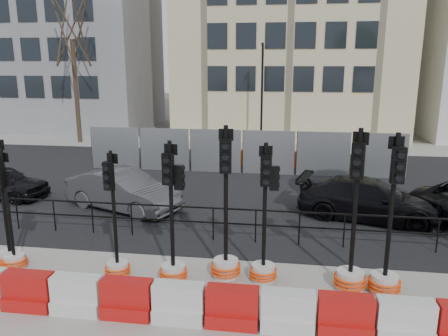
% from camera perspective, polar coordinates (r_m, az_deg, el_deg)
% --- Properties ---
extents(ground, '(120.00, 120.00, 0.00)m').
position_cam_1_polar(ground, '(11.53, -2.42, -11.79)').
color(ground, '#51514C').
rests_on(ground, ground).
extents(sidewalk_near, '(40.00, 6.00, 0.02)m').
position_cam_1_polar(sidewalk_near, '(8.97, -6.17, -19.86)').
color(sidewalk_near, gray).
rests_on(sidewalk_near, ground).
extents(road, '(40.00, 14.00, 0.03)m').
position_cam_1_polar(road, '(18.03, 1.67, -2.23)').
color(road, black).
rests_on(road, ground).
extents(sidewalk_far, '(40.00, 4.00, 0.02)m').
position_cam_1_polar(sidewalk_far, '(26.76, 3.89, 3.00)').
color(sidewalk_far, gray).
rests_on(sidewalk_far, ground).
extents(building_grey, '(11.00, 9.06, 14.00)m').
position_cam_1_polar(building_grey, '(36.01, -18.88, 16.24)').
color(building_grey, gray).
rests_on(building_grey, ground).
extents(building_cream, '(15.00, 10.06, 18.00)m').
position_cam_1_polar(building_cream, '(32.46, 8.80, 20.69)').
color(building_cream, beige).
rests_on(building_cream, ground).
extents(kerb_railing, '(18.00, 0.04, 1.00)m').
position_cam_1_polar(kerb_railing, '(12.35, -1.43, -6.54)').
color(kerb_railing, black).
rests_on(kerb_railing, ground).
extents(heras_fencing, '(14.33, 1.72, 2.00)m').
position_cam_1_polar(heras_fencing, '(20.53, 1.20, 1.76)').
color(heras_fencing, '#94979C').
rests_on(heras_fencing, ground).
extents(lamp_post_far, '(0.12, 0.56, 6.00)m').
position_cam_1_polar(lamp_post_far, '(25.31, 4.97, 9.71)').
color(lamp_post_far, black).
rests_on(lamp_post_far, ground).
extents(tree_bare_far, '(2.00, 2.00, 9.00)m').
position_cam_1_polar(tree_bare_far, '(28.85, -19.29, 16.33)').
color(tree_bare_far, '#473828').
rests_on(tree_bare_far, ground).
extents(barrier_row, '(15.70, 0.50, 0.80)m').
position_cam_1_polar(barrier_row, '(8.95, -5.90, -17.27)').
color(barrier_row, red).
rests_on(barrier_row, ground).
extents(traffic_signal_a, '(0.64, 0.64, 3.26)m').
position_cam_1_polar(traffic_signal_a, '(12.12, -26.35, -8.50)').
color(traffic_signal_a, white).
rests_on(traffic_signal_a, ground).
extents(traffic_signal_b, '(0.59, 0.59, 2.98)m').
position_cam_1_polar(traffic_signal_b, '(11.90, -25.94, -8.67)').
color(traffic_signal_b, white).
rests_on(traffic_signal_b, ground).
extents(traffic_signal_c, '(0.60, 0.60, 3.05)m').
position_cam_1_polar(traffic_signal_c, '(10.69, -13.89, -10.62)').
color(traffic_signal_c, white).
rests_on(traffic_signal_c, ground).
extents(traffic_signal_d, '(0.65, 0.65, 3.31)m').
position_cam_1_polar(traffic_signal_d, '(10.19, -6.69, -10.55)').
color(traffic_signal_d, white).
rests_on(traffic_signal_d, ground).
extents(traffic_signal_e, '(0.71, 0.71, 3.62)m').
position_cam_1_polar(traffic_signal_e, '(10.33, 0.22, -10.37)').
color(traffic_signal_e, white).
rests_on(traffic_signal_e, ground).
extents(traffic_signal_f, '(0.64, 0.64, 3.26)m').
position_cam_1_polar(traffic_signal_f, '(10.20, 5.27, -10.57)').
color(traffic_signal_f, white).
rests_on(traffic_signal_f, ground).
extents(traffic_signal_g, '(0.72, 0.72, 3.64)m').
position_cam_1_polar(traffic_signal_g, '(10.19, 16.29, -11.27)').
color(traffic_signal_g, white).
rests_on(traffic_signal_g, ground).
extents(traffic_signal_h, '(0.70, 0.70, 3.57)m').
position_cam_1_polar(traffic_signal_h, '(10.28, 20.47, -11.46)').
color(traffic_signal_h, white).
rests_on(traffic_signal_h, ground).
extents(car_a, '(2.29, 3.94, 1.23)m').
position_cam_1_polar(car_a, '(18.22, -27.18, -1.65)').
color(car_a, black).
rests_on(car_a, ground).
extents(car_b, '(4.33, 5.17, 1.37)m').
position_cam_1_polar(car_b, '(15.32, -13.06, -2.86)').
color(car_b, '#454449').
rests_on(car_b, ground).
extents(car_c, '(4.02, 5.43, 1.32)m').
position_cam_1_polar(car_c, '(14.79, 18.45, -3.93)').
color(car_c, black).
rests_on(car_c, ground).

